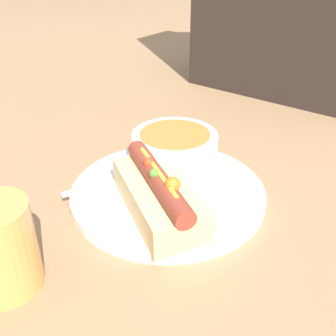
% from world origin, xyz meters
% --- Properties ---
extents(ground_plane, '(4.00, 4.00, 0.00)m').
position_xyz_m(ground_plane, '(0.00, 0.00, 0.00)').
color(ground_plane, '#93704C').
extents(dinner_plate, '(0.24, 0.24, 0.01)m').
position_xyz_m(dinner_plate, '(0.00, 0.00, 0.01)').
color(dinner_plate, white).
rests_on(dinner_plate, ground_plane).
extents(hot_dog, '(0.16, 0.13, 0.06)m').
position_xyz_m(hot_dog, '(0.02, -0.04, 0.04)').
color(hot_dog, '#E5C17F').
rests_on(hot_dog, dinner_plate).
extents(soup_bowl, '(0.11, 0.11, 0.05)m').
position_xyz_m(soup_bowl, '(-0.03, 0.05, 0.04)').
color(soup_bowl, white).
rests_on(soup_bowl, dinner_plate).
extents(spoon, '(0.08, 0.14, 0.01)m').
position_xyz_m(spoon, '(-0.04, 0.01, 0.02)').
color(spoon, '#B7B7BC').
rests_on(spoon, dinner_plate).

